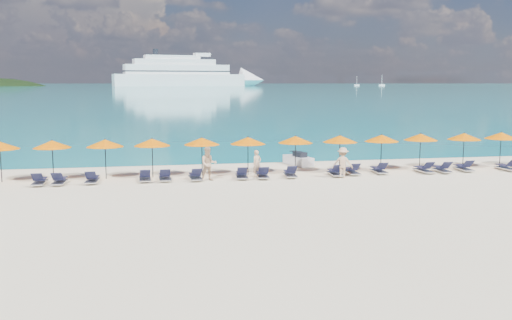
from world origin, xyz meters
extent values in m
plane|color=beige|center=(0.00, 0.00, 0.00)|extent=(1400.00, 1400.00, 0.00)
cube|color=#1FA9B2|center=(0.00, 660.00, 0.01)|extent=(1600.00, 1300.00, 0.01)
cube|color=white|center=(23.43, 528.33, 5.65)|extent=(126.29, 43.10, 11.30)
cone|color=white|center=(96.94, 540.82, 5.65)|extent=(28.67, 28.67, 24.85)
cube|color=white|center=(21.21, 527.95, 15.82)|extent=(101.22, 35.59, 9.04)
cube|color=white|center=(18.98, 527.57, 22.59)|extent=(78.79, 29.62, 5.65)
cube|color=white|center=(16.75, 527.19, 27.11)|extent=(53.72, 22.11, 3.95)
cube|color=black|center=(21.21, 527.95, 14.12)|extent=(102.49, 36.02, 1.02)
cube|color=black|center=(21.21, 527.95, 18.07)|extent=(99.96, 35.16, 1.02)
cylinder|color=black|center=(1.38, 524.58, 31.63)|extent=(4.97, 4.97, 6.21)
cube|color=white|center=(225.54, 518.84, 0.80)|extent=(6.00, 2.00, 1.60)
cylinder|color=white|center=(225.54, 518.84, 6.00)|extent=(0.36, 0.36, 10.00)
cube|color=white|center=(205.89, 537.34, 0.71)|extent=(5.32, 1.77, 1.42)
cylinder|color=white|center=(205.89, 537.34, 5.32)|extent=(0.32, 0.32, 8.86)
cube|color=silver|center=(3.83, 8.50, 0.31)|extent=(1.59, 2.62, 0.56)
cube|color=black|center=(3.89, 8.31, 0.72)|extent=(0.79, 1.13, 0.36)
cylinder|color=black|center=(3.66, 9.09, 0.87)|extent=(0.56, 0.22, 0.06)
imported|color=tan|center=(0.35, 4.56, 0.77)|extent=(0.67, 0.58, 1.54)
imported|color=tan|center=(-2.51, 3.78, 0.94)|extent=(0.93, 0.55, 1.88)
imported|color=tan|center=(5.07, 3.33, 0.87)|extent=(1.24, 0.95, 1.74)
cylinder|color=black|center=(-13.63, 5.39, 1.10)|extent=(0.05, 0.05, 2.20)
cone|color=#E46300|center=(-13.63, 5.39, 2.02)|extent=(2.10, 2.10, 0.42)
cylinder|color=black|center=(-10.95, 5.47, 1.10)|extent=(0.05, 0.05, 2.20)
cone|color=#E46300|center=(-10.95, 5.47, 2.02)|extent=(2.10, 2.10, 0.42)
sphere|color=black|center=(-10.95, 5.47, 2.24)|extent=(0.08, 0.08, 0.08)
cylinder|color=black|center=(-8.13, 5.47, 1.10)|extent=(0.05, 0.05, 2.20)
cone|color=#E46300|center=(-8.13, 5.47, 2.02)|extent=(2.10, 2.10, 0.42)
sphere|color=black|center=(-8.13, 5.47, 2.24)|extent=(0.08, 0.08, 0.08)
cylinder|color=black|center=(-5.54, 5.46, 1.10)|extent=(0.05, 0.05, 2.20)
cone|color=#E46300|center=(-5.54, 5.46, 2.02)|extent=(2.10, 2.10, 0.42)
sphere|color=black|center=(-5.54, 5.46, 2.24)|extent=(0.08, 0.08, 0.08)
cylinder|color=black|center=(-2.71, 5.51, 1.10)|extent=(0.05, 0.05, 2.20)
cone|color=#E46300|center=(-2.71, 5.51, 2.02)|extent=(2.10, 2.10, 0.42)
sphere|color=black|center=(-2.71, 5.51, 2.24)|extent=(0.08, 0.08, 0.08)
cylinder|color=black|center=(-0.04, 5.35, 1.10)|extent=(0.05, 0.05, 2.20)
cone|color=#E46300|center=(-0.04, 5.35, 2.02)|extent=(2.10, 2.10, 0.42)
sphere|color=black|center=(-0.04, 5.35, 2.24)|extent=(0.08, 0.08, 0.08)
cylinder|color=black|center=(2.84, 5.43, 1.10)|extent=(0.05, 0.05, 2.20)
cone|color=#E46300|center=(2.84, 5.43, 2.02)|extent=(2.10, 2.10, 0.42)
sphere|color=black|center=(2.84, 5.43, 2.24)|extent=(0.08, 0.08, 0.08)
cylinder|color=black|center=(5.57, 5.35, 1.10)|extent=(0.05, 0.05, 2.20)
cone|color=#E46300|center=(5.57, 5.35, 2.02)|extent=(2.10, 2.10, 0.42)
sphere|color=black|center=(5.57, 5.35, 2.24)|extent=(0.08, 0.08, 0.08)
cylinder|color=black|center=(8.19, 5.28, 1.10)|extent=(0.05, 0.05, 2.20)
cone|color=#E46300|center=(8.19, 5.28, 2.02)|extent=(2.10, 2.10, 0.42)
sphere|color=black|center=(8.19, 5.28, 2.24)|extent=(0.08, 0.08, 0.08)
cylinder|color=black|center=(10.86, 5.53, 1.10)|extent=(0.05, 0.05, 2.20)
cone|color=#E46300|center=(10.86, 5.53, 2.02)|extent=(2.10, 2.10, 0.42)
sphere|color=black|center=(10.86, 5.53, 2.24)|extent=(0.08, 0.08, 0.08)
cylinder|color=black|center=(13.71, 5.35, 1.10)|extent=(0.05, 0.05, 2.20)
cone|color=#E46300|center=(13.71, 5.35, 2.02)|extent=(2.10, 2.10, 0.42)
sphere|color=black|center=(13.71, 5.35, 2.24)|extent=(0.08, 0.08, 0.08)
cylinder|color=black|center=(16.31, 5.40, 1.10)|extent=(0.05, 0.05, 2.20)
cone|color=#E46300|center=(16.31, 5.40, 2.02)|extent=(2.10, 2.10, 0.42)
sphere|color=black|center=(16.31, 5.40, 2.24)|extent=(0.08, 0.08, 0.08)
cube|color=silver|center=(-11.45, 4.10, 0.14)|extent=(0.63, 1.70, 0.06)
cube|color=#171934|center=(-11.45, 4.35, 0.30)|extent=(0.56, 1.10, 0.04)
cube|color=#171934|center=(-11.45, 3.55, 0.55)|extent=(0.55, 0.54, 0.43)
cube|color=silver|center=(-10.43, 4.04, 0.14)|extent=(0.70, 1.73, 0.06)
cube|color=#171934|center=(-10.42, 4.29, 0.30)|extent=(0.60, 1.12, 0.04)
cube|color=#171934|center=(-10.46, 3.49, 0.55)|extent=(0.57, 0.56, 0.43)
cube|color=silver|center=(-8.76, 4.16, 0.14)|extent=(0.69, 1.72, 0.06)
cube|color=#171934|center=(-8.75, 4.41, 0.30)|extent=(0.60, 1.12, 0.04)
cube|color=#171934|center=(-8.78, 3.61, 0.55)|extent=(0.57, 0.56, 0.43)
cube|color=silver|center=(-5.97, 4.23, 0.14)|extent=(0.68, 1.72, 0.06)
cube|color=#171934|center=(-5.98, 4.48, 0.30)|extent=(0.59, 1.12, 0.04)
cube|color=#171934|center=(-5.95, 3.68, 0.55)|extent=(0.57, 0.56, 0.43)
cube|color=silver|center=(-4.90, 4.18, 0.14)|extent=(0.65, 1.71, 0.06)
cube|color=#171934|center=(-4.90, 4.43, 0.30)|extent=(0.57, 1.11, 0.04)
cube|color=#171934|center=(-4.89, 3.63, 0.55)|extent=(0.56, 0.55, 0.43)
cube|color=silver|center=(-3.22, 4.09, 0.14)|extent=(0.69, 1.72, 0.06)
cube|color=#171934|center=(-3.23, 4.34, 0.30)|extent=(0.59, 1.12, 0.04)
cube|color=#171934|center=(-3.20, 3.54, 0.55)|extent=(0.57, 0.56, 0.43)
cube|color=silver|center=(-0.62, 4.11, 0.14)|extent=(0.78, 1.75, 0.06)
cube|color=#171934|center=(-0.59, 4.36, 0.30)|extent=(0.65, 1.15, 0.04)
cube|color=#171934|center=(-0.67, 3.57, 0.55)|extent=(0.60, 0.59, 0.43)
cube|color=silver|center=(0.56, 4.01, 0.14)|extent=(0.73, 1.74, 0.06)
cube|color=#171934|center=(0.57, 4.26, 0.30)|extent=(0.62, 1.13, 0.04)
cube|color=#171934|center=(0.52, 3.46, 0.55)|extent=(0.58, 0.57, 0.43)
cube|color=silver|center=(2.19, 4.07, 0.14)|extent=(0.77, 1.75, 0.06)
cube|color=#171934|center=(2.21, 4.32, 0.30)|extent=(0.65, 1.15, 0.04)
cube|color=#171934|center=(2.14, 3.53, 0.55)|extent=(0.60, 0.59, 0.43)
cube|color=silver|center=(4.86, 4.02, 0.14)|extent=(0.70, 1.73, 0.06)
cube|color=#171934|center=(4.87, 4.27, 0.30)|extent=(0.60, 1.13, 0.04)
cube|color=#171934|center=(4.83, 3.47, 0.55)|extent=(0.58, 0.56, 0.43)
cube|color=silver|center=(5.97, 4.34, 0.14)|extent=(0.65, 1.71, 0.06)
cube|color=#171934|center=(5.98, 4.59, 0.30)|extent=(0.57, 1.11, 0.04)
cube|color=#171934|center=(5.96, 3.79, 0.55)|extent=(0.56, 0.55, 0.43)
cube|color=silver|center=(7.71, 4.39, 0.14)|extent=(0.71, 1.73, 0.06)
cube|color=#171934|center=(7.72, 4.64, 0.30)|extent=(0.61, 1.13, 0.04)
cube|color=#171934|center=(7.68, 3.84, 0.55)|extent=(0.58, 0.56, 0.43)
cube|color=silver|center=(10.44, 4.12, 0.14)|extent=(0.67, 1.72, 0.06)
cube|color=#171934|center=(10.43, 4.37, 0.30)|extent=(0.58, 1.12, 0.04)
cube|color=#171934|center=(10.46, 3.57, 0.55)|extent=(0.57, 0.55, 0.43)
cube|color=silver|center=(11.56, 4.02, 0.14)|extent=(0.69, 1.72, 0.06)
cube|color=#171934|center=(11.57, 4.27, 0.30)|extent=(0.59, 1.12, 0.04)
cube|color=#171934|center=(11.54, 3.47, 0.55)|extent=(0.57, 0.56, 0.43)
cube|color=silver|center=(13.14, 4.29, 0.14)|extent=(0.71, 1.73, 0.06)
cube|color=#171934|center=(13.16, 4.54, 0.30)|extent=(0.61, 1.13, 0.04)
cube|color=#171934|center=(13.11, 3.74, 0.55)|extent=(0.58, 0.57, 0.43)
cube|color=silver|center=(15.87, 4.03, 0.14)|extent=(0.66, 1.72, 0.06)
cube|color=#171934|center=(15.86, 4.28, 0.30)|extent=(0.58, 1.11, 0.04)
camera|label=1|loc=(-5.64, -27.16, 5.50)|focal=40.00mm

